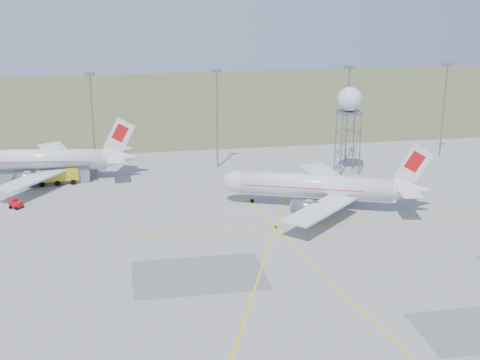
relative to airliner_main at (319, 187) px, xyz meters
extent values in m
plane|color=#979792|center=(-3.77, -38.41, -3.73)|extent=(400.00, 400.00, 0.00)
cube|color=#566135|center=(-3.77, 101.59, -3.72)|extent=(400.00, 120.00, 0.03)
cube|color=gray|center=(-48.77, 25.59, -1.93)|extent=(18.00, 9.00, 3.60)
cube|color=gray|center=(-48.77, 25.59, 0.02)|extent=(19.00, 10.00, 0.30)
cylinder|color=gray|center=(-38.77, 27.59, 6.27)|extent=(0.36, 0.36, 20.00)
cube|color=gray|center=(-38.77, 27.59, 16.47)|extent=(2.20, 0.50, 0.60)
cylinder|color=gray|center=(-13.77, 27.59, 6.27)|extent=(0.36, 0.36, 20.00)
cube|color=gray|center=(-13.77, 27.59, 16.47)|extent=(2.20, 0.50, 0.60)
cylinder|color=gray|center=(14.23, 27.59, 6.27)|extent=(0.36, 0.36, 20.00)
cube|color=gray|center=(14.23, 27.59, 16.47)|extent=(2.20, 0.50, 0.60)
cylinder|color=gray|center=(36.23, 27.59, 6.27)|extent=(0.36, 0.36, 20.00)
cube|color=gray|center=(36.23, 27.59, 16.47)|extent=(2.20, 0.50, 0.60)
cylinder|color=silver|center=(-0.57, 0.22, 0.10)|extent=(25.97, 13.09, 4.04)
ellipsoid|color=silver|center=(-12.84, 4.87, 0.10)|extent=(7.47, 6.07, 4.04)
cube|color=black|center=(-13.98, 5.30, 0.71)|extent=(2.22, 2.62, 0.99)
cone|color=silver|center=(14.53, -5.51, 0.41)|extent=(7.10, 5.92, 4.04)
cube|color=silver|center=(14.53, -5.51, 4.65)|extent=(6.15, 2.58, 7.59)
cube|color=red|center=(14.72, -5.58, 5.35)|extent=(3.37, 1.55, 3.90)
cube|color=silver|center=(15.20, -2.31, 0.91)|extent=(4.99, 6.34, 0.18)
cube|color=silver|center=(12.91, -8.35, 0.91)|extent=(4.99, 6.34, 0.18)
cube|color=silver|center=(4.06, 8.18, -0.90)|extent=(6.30, 16.53, 0.36)
cube|color=silver|center=(-2.38, -8.81, -0.90)|extent=(15.09, 14.59, 0.36)
cylinder|color=slate|center=(0.56, 6.05, -1.81)|extent=(4.79, 3.68, 2.32)
cylinder|color=slate|center=(-3.60, -4.90, -1.81)|extent=(4.79, 3.68, 2.32)
cube|color=red|center=(-2.46, 0.93, 0.21)|extent=(20.32, 10.98, 0.12)
cylinder|color=black|center=(-10.96, 4.16, -3.28)|extent=(0.91, 0.91, 0.91)
cube|color=black|center=(1.31, -0.50, -3.28)|extent=(3.09, 6.02, 0.91)
cylinder|color=gray|center=(1.31, -0.50, -2.82)|extent=(0.31, 0.31, 1.82)
cylinder|color=silver|center=(-49.78, 25.91, 0.13)|extent=(26.72, 7.86, 4.06)
cone|color=silver|center=(-33.70, 23.54, 0.43)|extent=(6.62, 4.91, 4.06)
cube|color=silver|center=(-33.70, 23.54, 4.70)|extent=(6.48, 1.25, 7.64)
cube|color=red|center=(-33.50, 23.51, 5.41)|extent=(3.51, 0.85, 3.92)
cube|color=silver|center=(-33.73, 26.83, 0.94)|extent=(4.03, 6.00, 0.18)
cube|color=silver|center=(-34.68, 20.40, 0.94)|extent=(4.03, 6.00, 0.18)
cube|color=silver|center=(-46.94, 34.73, -0.89)|extent=(9.57, 16.97, 0.37)
cube|color=silver|center=(-49.60, 16.64, -0.89)|extent=(13.20, 16.17, 0.37)
cylinder|color=slate|center=(-49.93, 31.88, -1.80)|extent=(4.56, 2.93, 2.34)
cylinder|color=slate|center=(-51.64, 20.23, -1.80)|extent=(4.56, 2.93, 2.34)
cube|color=red|center=(-51.79, 26.20, 0.23)|extent=(20.70, 7.02, 0.12)
cube|color=black|center=(-47.77, 25.61, -3.27)|extent=(1.89, 6.18, 0.91)
cylinder|color=gray|center=(-47.77, 25.61, -2.82)|extent=(0.28, 0.28, 1.83)
cylinder|color=gray|center=(9.66, 17.09, 2.57)|extent=(0.23, 0.23, 12.61)
cylinder|color=gray|center=(13.54, 17.09, 2.57)|extent=(0.23, 0.23, 12.61)
cylinder|color=gray|center=(13.54, 20.97, 2.57)|extent=(0.23, 0.23, 12.61)
cylinder|color=gray|center=(9.66, 20.97, 2.57)|extent=(0.23, 0.23, 12.61)
cube|color=gray|center=(11.60, 19.03, 8.87)|extent=(4.48, 4.48, 0.24)
sphere|color=silver|center=(11.60, 19.03, 11.40)|extent=(4.85, 4.85, 4.85)
cube|color=gold|center=(-45.93, 21.59, -1.92)|extent=(8.35, 3.42, 1.99)
cube|color=gold|center=(-43.04, 21.85, -1.11)|extent=(2.39, 2.72, 1.27)
cube|color=black|center=(-42.41, 21.91, -1.02)|extent=(0.30, 2.35, 0.90)
cube|color=gray|center=(-46.83, 21.51, -0.75)|extent=(4.70, 2.56, 0.36)
cube|color=#B70D12|center=(-51.89, 8.64, -3.00)|extent=(2.54, 2.37, 0.88)
cube|color=#B70D12|center=(-52.28, 8.93, -2.32)|extent=(1.40, 1.46, 0.49)
camera|label=1|loc=(-32.83, -105.75, 36.06)|focal=50.00mm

